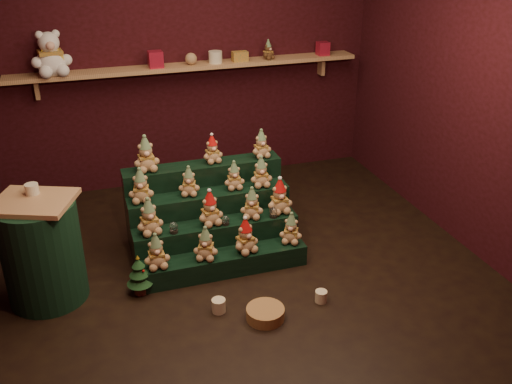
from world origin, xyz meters
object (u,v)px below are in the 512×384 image
object	(u,v)px
side_table	(42,251)
wicker_basket	(265,313)
mug_right	(321,296)
brown_bear	(268,50)
snow_globe_c	(273,212)
mini_christmas_tree	(139,275)
riser_tier_front	(224,263)
snow_globe_a	(174,228)
white_bear	(49,47)
snow_globe_b	(226,220)
mug_left	(219,306)

from	to	relation	value
side_table	wicker_basket	distance (m)	1.74
wicker_basket	mug_right	bearing A→B (deg)	7.48
wicker_basket	brown_bear	world-z (taller)	brown_bear
snow_globe_c	mini_christmas_tree	size ratio (longest dim) A/B	0.27
riser_tier_front	brown_bear	world-z (taller)	brown_bear
snow_globe_a	wicker_basket	xyz separation A→B (m)	(0.50, -0.84, -0.36)
white_bear	snow_globe_b	bearing A→B (deg)	-61.72
mug_left	brown_bear	bearing A→B (deg)	62.83
riser_tier_front	snow_globe_a	bearing A→B (deg)	156.54
snow_globe_b	snow_globe_a	bearing A→B (deg)	180.00
mug_left	white_bear	size ratio (longest dim) A/B	0.20
riser_tier_front	mug_left	distance (m)	0.52
snow_globe_b	wicker_basket	xyz separation A→B (m)	(0.06, -0.84, -0.36)
mini_christmas_tree	side_table	bearing A→B (deg)	165.82
snow_globe_c	mug_left	bearing A→B (deg)	-135.58
riser_tier_front	mug_right	xyz separation A→B (m)	(0.61, -0.62, -0.04)
side_table	mug_left	world-z (taller)	side_table
riser_tier_front	wicker_basket	size ratio (longest dim) A/B	4.93
snow_globe_a	mug_right	distance (m)	1.30
snow_globe_a	brown_bear	distance (m)	2.38
riser_tier_front	mug_left	size ratio (longest dim) A/B	13.32
snow_globe_c	wicker_basket	bearing A→B (deg)	-113.17
snow_globe_a	mug_left	bearing A→B (deg)	-73.29
snow_globe_a	wicker_basket	world-z (taller)	snow_globe_a
riser_tier_front	side_table	xyz separation A→B (m)	(-1.38, 0.10, 0.33)
snow_globe_b	side_table	world-z (taller)	side_table
white_bear	side_table	bearing A→B (deg)	-105.57
wicker_basket	brown_bear	size ratio (longest dim) A/B	1.44
snow_globe_c	brown_bear	xyz separation A→B (m)	(0.52, 1.66, 1.01)
mug_right	wicker_basket	world-z (taller)	mug_right
snow_globe_b	mug_left	distance (m)	0.78
mug_left	side_table	bearing A→B (deg)	153.88
snow_globe_a	snow_globe_c	bearing A→B (deg)	0.00
riser_tier_front	brown_bear	size ratio (longest dim) A/B	7.10
snow_globe_a	mini_christmas_tree	xyz separation A→B (m)	(-0.33, -0.23, -0.24)
brown_bear	snow_globe_a	bearing A→B (deg)	-156.80
snow_globe_a	side_table	xyz separation A→B (m)	(-1.01, -0.06, 0.01)
mug_right	white_bear	xyz separation A→B (m)	(-1.76, 2.43, 1.54)
riser_tier_front	mini_christmas_tree	world-z (taller)	mini_christmas_tree
side_table	snow_globe_c	bearing A→B (deg)	24.29
mug_right	brown_bear	size ratio (longest dim) A/B	0.47
side_table	brown_bear	xyz separation A→B (m)	(2.39, 1.72, 1.00)
mini_christmas_tree	brown_bear	bearing A→B (deg)	47.87
snow_globe_b	brown_bear	size ratio (longest dim) A/B	0.42
side_table	riser_tier_front	bearing A→B (deg)	18.30
snow_globe_b	white_bear	bearing A→B (deg)	126.33
snow_globe_c	wicker_basket	distance (m)	0.98
snow_globe_a	mug_right	xyz separation A→B (m)	(0.98, -0.78, -0.36)
mug_left	wicker_basket	world-z (taller)	mug_left
snow_globe_c	snow_globe_a	bearing A→B (deg)	180.00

